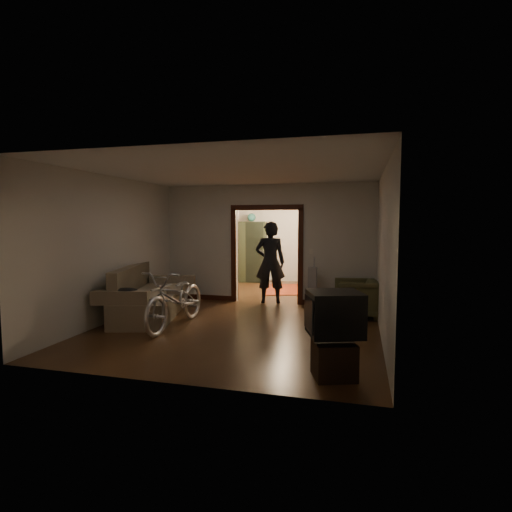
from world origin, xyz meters
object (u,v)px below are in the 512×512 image
(desk, at_px, (324,272))
(armchair, at_px, (356,298))
(bicycle, at_px, (176,298))
(person, at_px, (270,262))
(locker, at_px, (252,252))
(sofa, at_px, (150,292))

(desk, bearing_deg, armchair, -62.68)
(bicycle, xyz_separation_m, person, (1.18, 2.58, 0.43))
(person, bearing_deg, armchair, 141.68)
(locker, bearing_deg, bicycle, -95.25)
(bicycle, distance_m, desk, 6.12)
(sofa, height_order, bicycle, bicycle)
(person, bearing_deg, bicycle, 52.31)
(bicycle, relative_size, locker, 1.05)
(bicycle, height_order, locker, locker)
(armchair, height_order, locker, locker)
(person, xyz_separation_m, desk, (1.01, 3.13, -0.57))
(sofa, bearing_deg, person, 30.67)
(person, distance_m, desk, 3.34)
(locker, distance_m, desk, 2.40)
(locker, height_order, desk, locker)
(locker, bearing_deg, sofa, -104.40)
(armchair, bearing_deg, locker, -148.85)
(armchair, xyz_separation_m, person, (-2.00, 0.94, 0.58))
(person, height_order, desk, person)
(locker, bearing_deg, desk, -7.05)
(sofa, height_order, desk, sofa)
(armchair, bearing_deg, sofa, -82.47)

